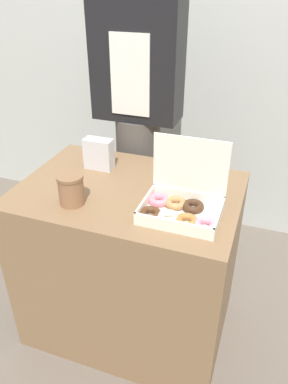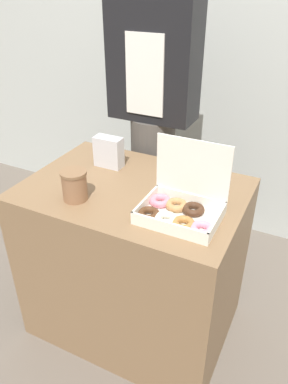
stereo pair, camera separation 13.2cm
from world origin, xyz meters
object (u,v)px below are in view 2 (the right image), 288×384
(coffee_cup, at_px, (74,185))
(person_customer, at_px, (153,115))
(napkin_holder, at_px, (109,152))
(donut_box, at_px, (179,207))

(coffee_cup, distance_m, person_customer, 0.65)
(napkin_holder, xyz_separation_m, person_customer, (0.05, 0.35, 0.07))
(donut_box, height_order, person_customer, person_customer)
(napkin_holder, height_order, person_customer, person_customer)
(coffee_cup, bearing_deg, person_customer, 88.02)
(donut_box, bearing_deg, napkin_holder, 151.44)
(napkin_holder, bearing_deg, donut_box, -28.56)
(napkin_holder, bearing_deg, coffee_cup, -84.20)
(donut_box, distance_m, coffee_cup, 0.40)
(coffee_cup, distance_m, napkin_holder, 0.30)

